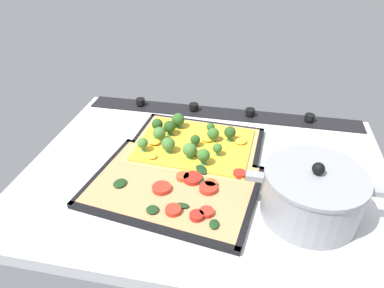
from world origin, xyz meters
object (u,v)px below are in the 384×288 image
Objects in this scene: baking_tray_front at (195,148)px; baking_tray_back at (173,187)px; broccoli_pizza at (191,143)px; veggie_pizza_back at (175,186)px; cooking_pot at (312,194)px.

baking_tray_front and baking_tray_back have the same top height.
broccoli_pizza is (0.93, -0.02, 1.66)cm from baking_tray_front.
broccoli_pizza is 0.87× the size of veggie_pizza_back.
veggie_pizza_back reaches higher than baking_tray_back.
broccoli_pizza is at bearing -1.21° from baking_tray_front.
veggie_pizza_back is at bearing 89.04° from broccoli_pizza.
broccoli_pizza is at bearing -90.96° from veggie_pizza_back.
broccoli_pizza is 16.24cm from baking_tray_back.
cooking_pot is (-28.41, 1.70, 4.17)cm from veggie_pizza_back.
broccoli_pizza is 1.22× the size of cooking_pot.
broccoli_pizza reaches higher than baking_tray_back.
veggie_pizza_back is at bearing 85.78° from baking_tray_front.
cooking_pot reaches higher than broccoli_pizza.
baking_tray_front is at bearing -33.59° from cooking_pot.
veggie_pizza_back reaches higher than baking_tray_front.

